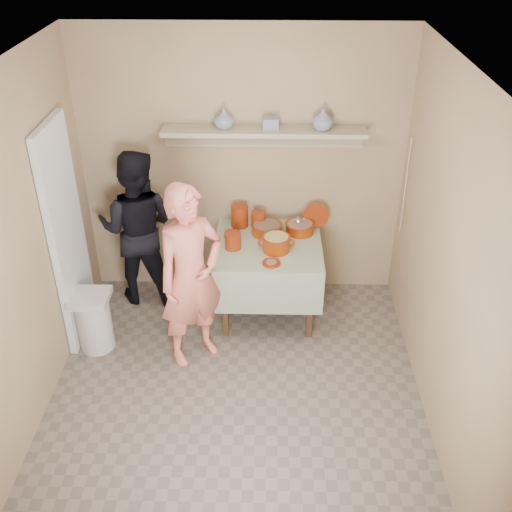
{
  "coord_description": "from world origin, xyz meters",
  "views": [
    {
      "loc": [
        0.24,
        -3.42,
        3.53
      ],
      "look_at": [
        0.15,
        0.75,
        0.95
      ],
      "focal_mm": 42.0,
      "sensor_mm": 36.0,
      "label": 1
    }
  ],
  "objects_px": {
    "person_helper": "(137,228)",
    "serving_table": "(268,254)",
    "trash_bin": "(94,321)",
    "person_cook": "(191,277)",
    "cazuela_rice": "(276,242)"
  },
  "relations": [
    {
      "from": "person_helper",
      "to": "trash_bin",
      "type": "height_order",
      "value": "person_helper"
    },
    {
      "from": "person_helper",
      "to": "serving_table",
      "type": "bearing_deg",
      "value": 173.64
    },
    {
      "from": "cazuela_rice",
      "to": "trash_bin",
      "type": "xyz_separation_m",
      "value": [
        -1.59,
        -0.44,
        -0.56
      ]
    },
    {
      "from": "serving_table",
      "to": "cazuela_rice",
      "type": "relative_size",
      "value": 2.95
    },
    {
      "from": "person_cook",
      "to": "serving_table",
      "type": "relative_size",
      "value": 1.68
    },
    {
      "from": "person_cook",
      "to": "serving_table",
      "type": "height_order",
      "value": "person_cook"
    },
    {
      "from": "person_helper",
      "to": "serving_table",
      "type": "height_order",
      "value": "person_helper"
    },
    {
      "from": "person_cook",
      "to": "trash_bin",
      "type": "relative_size",
      "value": 2.92
    },
    {
      "from": "person_helper",
      "to": "cazuela_rice",
      "type": "height_order",
      "value": "person_helper"
    },
    {
      "from": "serving_table",
      "to": "person_helper",
      "type": "bearing_deg",
      "value": 169.62
    },
    {
      "from": "person_cook",
      "to": "trash_bin",
      "type": "height_order",
      "value": "person_cook"
    },
    {
      "from": "person_cook",
      "to": "serving_table",
      "type": "distance_m",
      "value": 0.92
    },
    {
      "from": "person_cook",
      "to": "cazuela_rice",
      "type": "distance_m",
      "value": 0.87
    },
    {
      "from": "person_helper",
      "to": "trash_bin",
      "type": "distance_m",
      "value": 0.98
    },
    {
      "from": "trash_bin",
      "to": "person_helper",
      "type": "bearing_deg",
      "value": 70.62
    }
  ]
}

